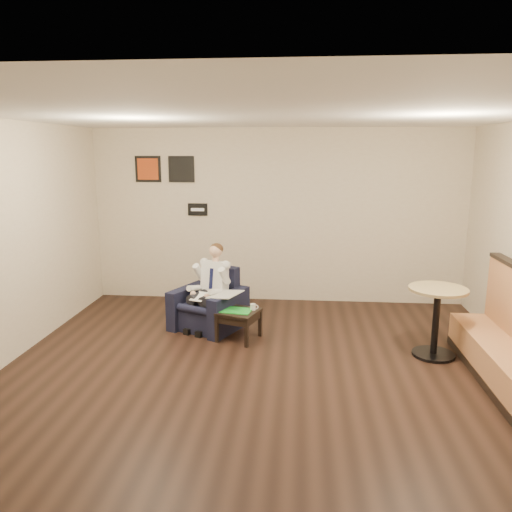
# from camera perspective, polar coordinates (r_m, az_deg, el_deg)

# --- Properties ---
(ground) EXTENTS (6.00, 6.00, 0.00)m
(ground) POSITION_cam_1_polar(r_m,az_deg,el_deg) (5.60, 0.77, -13.96)
(ground) COLOR black
(ground) RESTS_ON ground
(wall_back) EXTENTS (6.00, 0.02, 2.80)m
(wall_back) POSITION_cam_1_polar(r_m,az_deg,el_deg) (8.10, 2.43, 4.54)
(wall_back) COLOR beige
(wall_back) RESTS_ON ground
(wall_front) EXTENTS (6.00, 0.02, 2.80)m
(wall_front) POSITION_cam_1_polar(r_m,az_deg,el_deg) (2.31, -5.03, -15.19)
(wall_front) COLOR beige
(wall_front) RESTS_ON ground
(ceiling) EXTENTS (6.00, 6.00, 0.02)m
(ceiling) POSITION_cam_1_polar(r_m,az_deg,el_deg) (5.04, 0.87, 15.97)
(ceiling) COLOR white
(ceiling) RESTS_ON wall_back
(seating_sign) EXTENTS (0.32, 0.02, 0.20)m
(seating_sign) POSITION_cam_1_polar(r_m,az_deg,el_deg) (8.23, -6.68, 5.30)
(seating_sign) COLOR black
(seating_sign) RESTS_ON wall_back
(art_print_left) EXTENTS (0.42, 0.03, 0.42)m
(art_print_left) POSITION_cam_1_polar(r_m,az_deg,el_deg) (8.38, -12.23, 9.69)
(art_print_left) COLOR #AF3F15
(art_print_left) RESTS_ON wall_back
(art_print_right) EXTENTS (0.42, 0.03, 0.42)m
(art_print_right) POSITION_cam_1_polar(r_m,az_deg,el_deg) (8.24, -8.52, 9.79)
(art_print_right) COLOR black
(art_print_right) RESTS_ON wall_back
(armchair) EXTENTS (1.12, 1.12, 0.82)m
(armchair) POSITION_cam_1_polar(r_m,az_deg,el_deg) (7.01, -5.47, -4.96)
(armchair) COLOR black
(armchair) RESTS_ON ground
(seated_man) EXTENTS (0.82, 0.95, 1.12)m
(seated_man) POSITION_cam_1_polar(r_m,az_deg,el_deg) (6.89, -6.00, -3.98)
(seated_man) COLOR silver
(seated_man) RESTS_ON armchair
(lap_papers) EXTENTS (0.27, 0.32, 0.01)m
(lap_papers) POSITION_cam_1_polar(r_m,az_deg,el_deg) (6.83, -6.42, -4.62)
(lap_papers) COLOR white
(lap_papers) RESTS_ON seated_man
(newspaper) EXTENTS (0.49, 0.54, 0.01)m
(newspaper) POSITION_cam_1_polar(r_m,az_deg,el_deg) (6.72, -3.52, -4.39)
(newspaper) COLOR silver
(newspaper) RESTS_ON armchair
(side_table) EXTENTS (0.61, 0.61, 0.39)m
(side_table) POSITION_cam_1_polar(r_m,az_deg,el_deg) (6.63, -1.97, -7.88)
(side_table) COLOR black
(side_table) RESTS_ON ground
(green_folder) EXTENTS (0.44, 0.35, 0.01)m
(green_folder) POSITION_cam_1_polar(r_m,az_deg,el_deg) (6.56, -2.26, -6.23)
(green_folder) COLOR green
(green_folder) RESTS_ON side_table
(coffee_mug) EXTENTS (0.09, 0.09, 0.08)m
(coffee_mug) POSITION_cam_1_polar(r_m,az_deg,el_deg) (6.58, -0.35, -5.84)
(coffee_mug) COLOR white
(coffee_mug) RESTS_ON side_table
(smartphone) EXTENTS (0.14, 0.11, 0.01)m
(smartphone) POSITION_cam_1_polar(r_m,az_deg,el_deg) (6.67, -1.12, -5.94)
(smartphone) COLOR black
(smartphone) RESTS_ON side_table
(banquette) EXTENTS (0.55, 2.31, 1.18)m
(banquette) POSITION_cam_1_polar(r_m,az_deg,el_deg) (5.93, 26.99, -7.65)
(banquette) COLOR #B07144
(banquette) RESTS_ON ground
(cafe_table) EXTENTS (0.86, 0.86, 0.86)m
(cafe_table) POSITION_cam_1_polar(r_m,az_deg,el_deg) (6.41, 19.85, -7.13)
(cafe_table) COLOR #9E8556
(cafe_table) RESTS_ON ground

